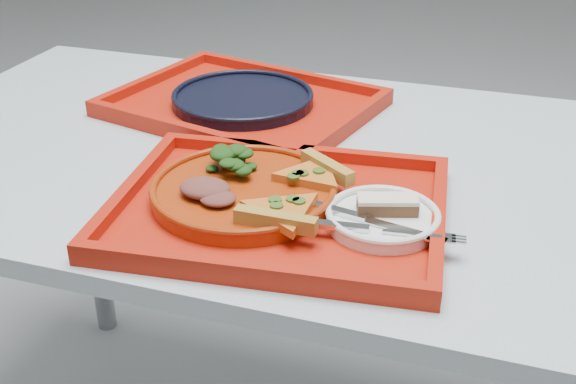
# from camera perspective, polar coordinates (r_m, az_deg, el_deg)

# --- Properties ---
(table) EXTENTS (1.60, 0.80, 0.75)m
(table) POSITION_cam_1_polar(r_m,az_deg,el_deg) (1.19, 4.55, -0.90)
(table) COLOR #9AA5AD
(table) RESTS_ON ground
(tray_main) EXTENTS (0.48, 0.39, 0.01)m
(tray_main) POSITION_cam_1_polar(r_m,az_deg,el_deg) (1.00, -0.75, -1.57)
(tray_main) COLOR #A81808
(tray_main) RESTS_ON table
(tray_far) EXTENTS (0.52, 0.44, 0.01)m
(tray_far) POSITION_cam_1_polar(r_m,az_deg,el_deg) (1.35, -3.57, 6.73)
(tray_far) COLOR #A81808
(tray_far) RESTS_ON table
(dinner_plate) EXTENTS (0.26, 0.26, 0.02)m
(dinner_plate) POSITION_cam_1_polar(r_m,az_deg,el_deg) (1.01, -3.52, -0.08)
(dinner_plate) COLOR #962B0A
(dinner_plate) RESTS_ON tray_main
(side_plate) EXTENTS (0.15, 0.15, 0.01)m
(side_plate) POSITION_cam_1_polar(r_m,az_deg,el_deg) (0.96, 7.48, -2.22)
(side_plate) COLOR white
(side_plate) RESTS_ON tray_main
(navy_plate) EXTENTS (0.26, 0.26, 0.02)m
(navy_plate) POSITION_cam_1_polar(r_m,az_deg,el_deg) (1.35, -3.59, 7.28)
(navy_plate) COLOR black
(navy_plate) RESTS_ON tray_far
(pizza_slice_a) EXTENTS (0.11, 0.12, 0.02)m
(pizza_slice_a) POSITION_cam_1_polar(r_m,az_deg,el_deg) (0.94, -0.36, -1.34)
(pizza_slice_a) COLOR orange
(pizza_slice_a) RESTS_ON dinner_plate
(pizza_slice_b) EXTENTS (0.15, 0.15, 0.02)m
(pizza_slice_b) POSITION_cam_1_polar(r_m,az_deg,el_deg) (1.03, 1.87, 1.55)
(pizza_slice_b) COLOR orange
(pizza_slice_b) RESTS_ON dinner_plate
(salad_heap) EXTENTS (0.08, 0.07, 0.04)m
(salad_heap) POSITION_cam_1_polar(r_m,az_deg,el_deg) (1.06, -4.47, 2.83)
(salad_heap) COLOR black
(salad_heap) RESTS_ON dinner_plate
(meat_portion) EXTENTS (0.07, 0.06, 0.02)m
(meat_portion) POSITION_cam_1_polar(r_m,az_deg,el_deg) (0.99, -6.59, 0.30)
(meat_portion) COLOR brown
(meat_portion) RESTS_ON dinner_plate
(dessert_bar) EXTENTS (0.09, 0.05, 0.02)m
(dessert_bar) POSITION_cam_1_polar(r_m,az_deg,el_deg) (0.96, 7.86, -0.99)
(dessert_bar) COLOR #452717
(dessert_bar) RESTS_ON side_plate
(knife) EXTENTS (0.18, 0.05, 0.01)m
(knife) POSITION_cam_1_polar(r_m,az_deg,el_deg) (0.93, 7.05, -2.36)
(knife) COLOR silver
(knife) RESTS_ON side_plate
(fork) EXTENTS (0.19, 0.04, 0.01)m
(fork) POSITION_cam_1_polar(r_m,az_deg,el_deg) (0.92, 7.36, -3.02)
(fork) COLOR silver
(fork) RESTS_ON side_plate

